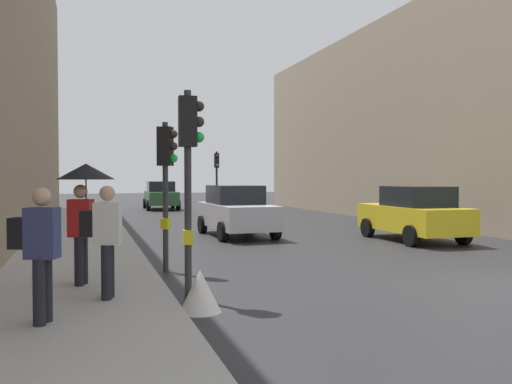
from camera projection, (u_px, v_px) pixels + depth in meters
name	position (u px, v px, depth m)	size (l,w,h in m)	color
ground_plane	(483.00, 284.00, 10.46)	(120.00, 120.00, 0.00)	#28282B
sidewalk_kerb	(79.00, 254.00, 13.98)	(3.05, 40.00, 0.16)	#A8A5A0
building_facade_right	(462.00, 126.00, 29.13)	(12.00, 26.77, 9.50)	gray
traffic_light_near_right	(166.00, 169.00, 11.77)	(0.45, 0.36, 3.24)	#2D2D2D
traffic_light_far_median	(217.00, 170.00, 31.47)	(0.24, 0.43, 3.51)	#2D2D2D
traffic_light_near_left	(189.00, 156.00, 9.14)	(0.44, 0.26, 3.51)	#2D2D2D
car_green_estate	(161.00, 195.00, 34.38)	(2.10, 4.24, 1.76)	#2D6038
car_silver_hatchback	(236.00, 211.00, 18.89)	(2.14, 4.27, 1.76)	#BCBCC1
car_yellow_taxi	(414.00, 214.00, 17.51)	(2.08, 4.23, 1.76)	yellow
pedestrian_with_umbrella	(84.00, 190.00, 9.56)	(1.00, 1.00, 2.14)	black
pedestrian_with_black_backpack	(105.00, 235.00, 8.50)	(0.65, 0.42, 1.77)	black
pedestrian_with_grey_backpack	(39.00, 247.00, 7.05)	(0.66, 0.47, 1.77)	black
warning_sign_triangle	(200.00, 291.00, 8.29)	(0.64, 0.64, 0.65)	silver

